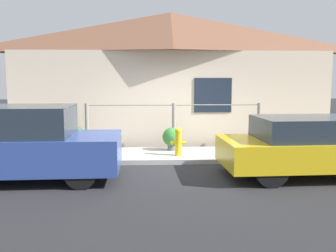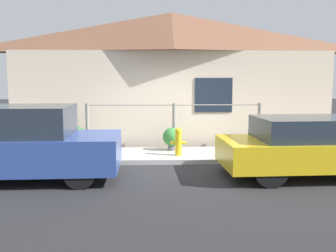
{
  "view_description": "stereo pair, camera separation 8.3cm",
  "coord_description": "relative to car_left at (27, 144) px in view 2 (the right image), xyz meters",
  "views": [
    {
      "loc": [
        -0.68,
        -8.76,
        2.04
      ],
      "look_at": [
        -0.23,
        0.3,
        0.9
      ],
      "focal_mm": 40.0,
      "sensor_mm": 36.0,
      "label": 1
    },
    {
      "loc": [
        -0.6,
        -8.76,
        2.04
      ],
      "look_at": [
        -0.23,
        0.3,
        0.9
      ],
      "focal_mm": 40.0,
      "sensor_mm": 36.0,
      "label": 2
    }
  ],
  "objects": [
    {
      "name": "car_left",
      "position": [
        0.0,
        0.0,
        0.0
      ],
      "size": [
        3.65,
        1.78,
        1.51
      ],
      "rotation": [
        0.0,
        0.0,
        0.02
      ],
      "color": "#2D4793",
      "rests_on": "ground_plane"
    },
    {
      "name": "potted_plant_near_hydrant",
      "position": [
        3.07,
        2.42,
        -0.27
      ],
      "size": [
        0.5,
        0.5,
        0.62
      ],
      "color": "slate",
      "rests_on": "sidewalk"
    },
    {
      "name": "fire_hydrant",
      "position": [
        3.19,
        1.72,
        -0.25
      ],
      "size": [
        0.38,
        0.17,
        0.71
      ],
      "color": "yellow",
      "rests_on": "sidewalk"
    },
    {
      "name": "sidewalk",
      "position": [
        3.14,
        2.05,
        -0.68
      ],
      "size": [
        24.0,
        1.72,
        0.12
      ],
      "color": "#B2AFA8",
      "rests_on": "ground_plane"
    },
    {
      "name": "car_right",
      "position": [
        5.93,
        -0.0,
        -0.09
      ],
      "size": [
        4.03,
        1.81,
        1.26
      ],
      "rotation": [
        0.0,
        0.0,
        0.03
      ],
      "color": "gold",
      "rests_on": "ground_plane"
    },
    {
      "name": "house",
      "position": [
        3.14,
        4.32,
        2.53
      ],
      "size": [
        9.86,
        2.23,
        4.11
      ],
      "color": "beige",
      "rests_on": "ground_plane"
    },
    {
      "name": "potted_plant_by_fence",
      "position": [
        0.46,
        2.64,
        -0.27
      ],
      "size": [
        0.55,
        0.55,
        0.64
      ],
      "color": "slate",
      "rests_on": "sidewalk"
    },
    {
      "name": "ground_plane",
      "position": [
        3.14,
        1.19,
        -0.74
      ],
      "size": [
        60.0,
        60.0,
        0.0
      ],
      "primitive_type": "plane",
      "color": "#262628"
    },
    {
      "name": "fence",
      "position": [
        3.14,
        2.76,
        0.07
      ],
      "size": [
        4.9,
        0.1,
        1.26
      ],
      "color": "gray",
      "rests_on": "sidewalk"
    }
  ]
}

